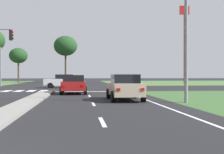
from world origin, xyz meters
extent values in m
plane|color=black|center=(0.00, 30.00, 0.00)|extent=(200.00, 200.00, 0.00)
cube|color=#476B38|center=(25.50, 54.50, 0.00)|extent=(35.00, 35.00, 0.01)
cube|color=gray|center=(0.00, 11.00, 0.07)|extent=(1.20, 22.00, 0.14)
cube|color=#ADA89E|center=(0.00, 55.00, 0.07)|extent=(1.20, 36.00, 0.14)
cube|color=silver|center=(3.50, 5.27, 0.01)|extent=(0.14, 2.00, 0.01)
cube|color=silver|center=(3.50, 11.27, 0.01)|extent=(0.14, 2.00, 0.01)
cube|color=silver|center=(3.50, 17.27, 0.01)|extent=(0.14, 2.00, 0.01)
cube|color=silver|center=(3.50, 23.27, 0.01)|extent=(0.14, 2.00, 0.01)
cube|color=silver|center=(6.85, 12.00, 0.01)|extent=(0.14, 24.00, 0.01)
cube|color=silver|center=(3.80, 23.00, 0.01)|extent=(6.40, 0.50, 0.01)
cube|color=silver|center=(-4.10, 24.80, 0.01)|extent=(0.70, 2.80, 0.01)
cube|color=silver|center=(-2.95, 24.80, 0.01)|extent=(0.70, 2.80, 0.01)
cube|color=silver|center=(-1.80, 24.80, 0.01)|extent=(0.70, 2.80, 0.01)
cube|color=silver|center=(-0.65, 24.80, 0.01)|extent=(0.70, 2.80, 0.01)
cube|color=silver|center=(0.88, 31.37, 0.69)|extent=(4.43, 1.87, 0.75)
cube|color=black|center=(1.03, 31.37, 1.33)|extent=(2.04, 1.65, 0.52)
cube|color=red|center=(3.12, 30.66, 0.77)|extent=(0.04, 0.20, 0.14)
cube|color=red|center=(3.12, 32.08, 0.77)|extent=(0.04, 0.20, 0.14)
cylinder|color=black|center=(-0.53, 30.44, 0.32)|extent=(0.64, 0.22, 0.64)
cylinder|color=black|center=(-0.53, 32.31, 0.32)|extent=(0.64, 0.22, 0.64)
cylinder|color=black|center=(2.30, 30.44, 0.32)|extent=(0.64, 0.22, 0.64)
cylinder|color=black|center=(2.30, 32.31, 0.32)|extent=(0.64, 0.22, 0.64)
cube|color=#A31919|center=(2.31, 20.25, 0.66)|extent=(1.87, 4.29, 0.69)
cube|color=black|center=(2.31, 20.10, 1.27)|extent=(1.65, 1.97, 0.52)
cube|color=red|center=(1.60, 18.09, 0.73)|extent=(0.20, 0.04, 0.14)
cube|color=red|center=(3.03, 18.09, 0.73)|extent=(0.20, 0.04, 0.14)
cylinder|color=black|center=(1.38, 21.62, 0.32)|extent=(0.22, 0.64, 0.64)
cylinder|color=black|center=(3.25, 21.62, 0.32)|extent=(0.22, 0.64, 0.64)
cylinder|color=black|center=(1.38, 18.88, 0.32)|extent=(0.22, 0.64, 0.64)
cylinder|color=black|center=(3.25, 18.88, 0.32)|extent=(0.22, 0.64, 0.64)
cube|color=#BCAD8E|center=(5.51, 13.56, 0.68)|extent=(1.74, 4.23, 0.73)
cube|color=black|center=(5.51, 13.41, 1.31)|extent=(1.53, 1.95, 0.52)
cube|color=red|center=(4.85, 11.43, 0.76)|extent=(0.20, 0.04, 0.14)
cube|color=red|center=(6.17, 11.43, 0.76)|extent=(0.20, 0.04, 0.14)
cylinder|color=black|center=(4.64, 14.91, 0.32)|extent=(0.22, 0.64, 0.64)
cylinder|color=black|center=(6.38, 14.91, 0.32)|extent=(0.22, 0.64, 0.64)
cylinder|color=black|center=(4.64, 12.21, 0.32)|extent=(0.22, 0.64, 0.64)
cylinder|color=black|center=(6.38, 12.21, 0.32)|extent=(0.22, 0.64, 0.64)
cylinder|color=gray|center=(-7.60, 36.60, 2.61)|extent=(0.18, 0.18, 5.22)
cube|color=black|center=(-3.38, 23.40, 5.14)|extent=(0.26, 0.32, 0.95)
sphere|color=red|center=(-3.22, 23.40, 5.44)|extent=(0.20, 0.20, 0.20)
sphere|color=#3A2405|center=(-3.22, 23.40, 5.14)|extent=(0.20, 0.20, 0.20)
sphere|color=black|center=(-3.22, 23.40, 4.84)|extent=(0.20, 0.20, 0.20)
cylinder|color=gray|center=(8.64, 11.52, 4.51)|extent=(0.20, 0.20, 9.01)
cylinder|color=red|center=(22.14, 48.91, 6.35)|extent=(0.28, 0.28, 12.69)
cube|color=red|center=(22.14, 48.91, 13.49)|extent=(1.80, 0.30, 1.60)
torus|color=yellow|center=(21.74, 49.08, 13.49)|extent=(0.96, 0.16, 0.96)
torus|color=yellow|center=(22.54, 49.08, 13.49)|extent=(0.96, 0.16, 0.96)
cylinder|color=#423323|center=(-9.38, 57.29, 2.22)|extent=(0.32, 0.32, 4.43)
ellipsoid|color=#1E421E|center=(-9.38, 57.29, 5.43)|extent=(3.63, 3.63, 3.09)
cylinder|color=#423323|center=(0.00, 57.78, 3.11)|extent=(0.36, 0.36, 6.22)
ellipsoid|color=#1E421E|center=(0.00, 57.78, 7.54)|extent=(4.82, 4.82, 4.10)
camera|label=1|loc=(2.75, -4.40, 1.54)|focal=47.84mm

